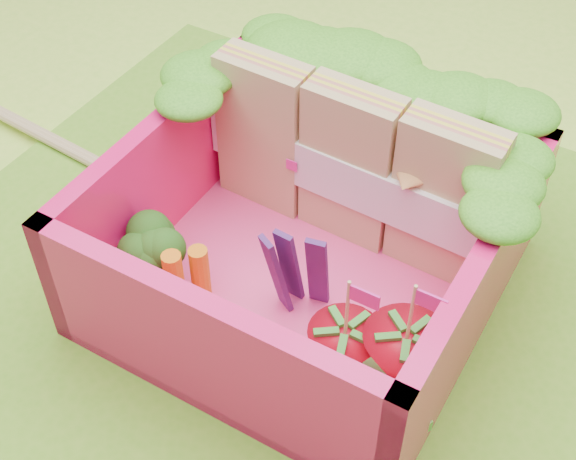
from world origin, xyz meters
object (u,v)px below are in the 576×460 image
(bento_box, at_px, (308,233))
(chopsticks, at_px, (85,157))
(broccoli, at_px, (156,255))
(strawberry_right, at_px, (403,362))
(sandwich_stack, at_px, (351,165))
(strawberry_left, at_px, (343,354))

(bento_box, height_order, chopsticks, bento_box)
(broccoli, relative_size, strawberry_right, 0.65)
(bento_box, height_order, strawberry_right, strawberry_right)
(sandwich_stack, bearing_deg, bento_box, -90.95)
(strawberry_right, bearing_deg, sandwich_stack, 130.17)
(bento_box, distance_m, broccoli, 0.54)
(strawberry_right, distance_m, chopsticks, 1.74)
(sandwich_stack, relative_size, strawberry_left, 2.40)
(broccoli, height_order, strawberry_right, strawberry_right)
(sandwich_stack, distance_m, strawberry_left, 0.74)
(strawberry_left, xyz_separation_m, strawberry_right, (0.18, 0.05, 0.02))
(broccoli, bearing_deg, strawberry_right, 2.93)
(bento_box, bearing_deg, sandwich_stack, 89.05)
(sandwich_stack, height_order, chopsticks, sandwich_stack)
(strawberry_right, bearing_deg, chopsticks, 166.54)
(sandwich_stack, bearing_deg, broccoli, -124.53)
(strawberry_right, relative_size, chopsticks, 0.21)
(broccoli, height_order, chopsticks, broccoli)
(sandwich_stack, distance_m, broccoli, 0.78)
(strawberry_left, bearing_deg, bento_box, 134.12)
(broccoli, height_order, strawberry_left, strawberry_left)
(bento_box, relative_size, strawberry_left, 2.71)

